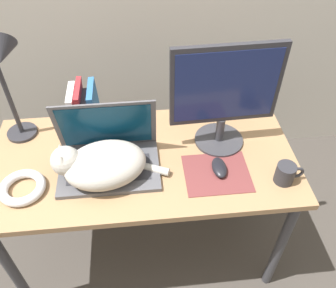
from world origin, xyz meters
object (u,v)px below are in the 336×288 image
(book_row, at_px, (85,111))
(laptop, at_px, (109,155))
(cat, at_px, (102,164))
(mug, at_px, (287,173))
(computer_mouse, at_px, (220,167))
(cable_coil, at_px, (23,188))
(external_monitor, at_px, (226,95))
(desk_lamp, at_px, (7,72))

(book_row, bearing_deg, laptop, -65.92)
(cat, height_order, mug, cat)
(computer_mouse, height_order, cable_coil, cable_coil)
(laptop, xyz_separation_m, mug, (0.68, -0.16, -0.01))
(laptop, bearing_deg, computer_mouse, -10.47)
(external_monitor, distance_m, mug, 0.38)
(computer_mouse, height_order, book_row, book_row)
(computer_mouse, bearing_deg, cable_coil, -178.20)
(cat, bearing_deg, book_row, 104.54)
(laptop, xyz_separation_m, book_row, (-0.10, 0.23, 0.05))
(mug, bearing_deg, computer_mouse, 162.40)
(computer_mouse, relative_size, cable_coil, 0.62)
(desk_lamp, bearing_deg, mug, -18.89)
(external_monitor, relative_size, cable_coil, 2.64)
(external_monitor, height_order, computer_mouse, external_monitor)
(external_monitor, height_order, cable_coil, external_monitor)
(external_monitor, xyz_separation_m, book_row, (-0.57, 0.14, -0.14))
(cable_coil, bearing_deg, laptop, 17.79)
(external_monitor, bearing_deg, mug, -50.02)
(external_monitor, bearing_deg, cable_coil, -166.26)
(book_row, xyz_separation_m, mug, (0.78, -0.39, -0.06))
(laptop, distance_m, desk_lamp, 0.50)
(book_row, height_order, desk_lamp, desk_lamp)
(laptop, bearing_deg, mug, -13.06)
(cat, xyz_separation_m, external_monitor, (0.50, 0.16, 0.17))
(cat, bearing_deg, cable_coil, -173.03)
(book_row, relative_size, desk_lamp, 0.46)
(desk_lamp, height_order, mug, desk_lamp)
(cat, height_order, cable_coil, cat)
(laptop, distance_m, external_monitor, 0.52)
(cat, height_order, desk_lamp, desk_lamp)
(cable_coil, xyz_separation_m, mug, (1.01, -0.05, 0.02))
(desk_lamp, relative_size, mug, 4.41)
(computer_mouse, xyz_separation_m, desk_lamp, (-0.79, 0.28, 0.32))
(desk_lamp, xyz_separation_m, mug, (1.03, -0.35, -0.30))
(book_row, height_order, mug, book_row)
(external_monitor, height_order, desk_lamp, desk_lamp)
(external_monitor, xyz_separation_m, computer_mouse, (-0.03, -0.17, -0.23))
(computer_mouse, distance_m, book_row, 0.63)
(cat, bearing_deg, external_monitor, 17.68)
(cat, relative_size, mug, 3.99)
(cat, relative_size, cable_coil, 2.56)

